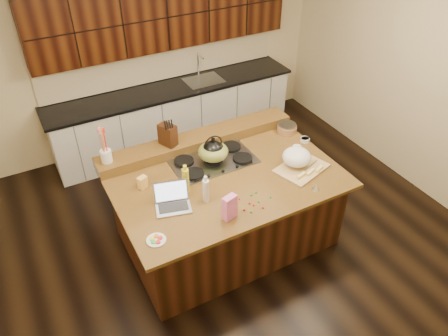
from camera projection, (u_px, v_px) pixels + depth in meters
room at (226, 143)px, 4.40m from camera, size 5.52×5.02×2.72m
island at (226, 208)px, 4.93m from camera, size 2.40×1.60×0.92m
back_ledge at (198, 140)px, 5.11m from camera, size 2.40×0.30×0.12m
cooktop at (213, 161)px, 4.86m from camera, size 0.92×0.52×0.05m
back_counter at (171, 83)px, 6.30m from camera, size 3.70×0.66×2.40m
kettle at (213, 150)px, 4.77m from camera, size 0.32×0.32×0.22m
green_bowl at (213, 152)px, 4.78m from camera, size 0.44×0.44×0.19m
laptop at (172, 200)px, 4.25m from camera, size 0.40×0.35×0.24m
oil_bottle at (186, 180)px, 4.38m from camera, size 0.09×0.09×0.27m
vinegar_bottle at (206, 191)px, 4.27m from camera, size 0.08×0.08×0.25m
wooden_tray at (298, 160)px, 4.73m from camera, size 0.63×0.54×0.22m
ramekin_a at (297, 148)px, 5.05m from camera, size 0.11×0.11×0.04m
ramekin_b at (305, 140)px, 5.18m from camera, size 0.10×0.10×0.04m
ramekin_c at (305, 139)px, 5.19m from camera, size 0.11×0.11×0.04m
strainer_bowl at (287, 129)px, 5.34m from camera, size 0.29×0.29×0.09m
kitchen_timer at (316, 187)px, 4.46m from camera, size 0.10×0.10×0.07m
pink_bag at (230, 207)px, 4.07m from camera, size 0.15×0.11×0.26m
candy_plate at (156, 240)px, 3.91m from camera, size 0.23×0.23×0.01m
package_box at (143, 182)px, 4.47m from camera, size 0.11×0.10×0.13m
utensil_crock at (106, 156)px, 4.63m from camera, size 0.16×0.16×0.14m
knife_block at (168, 135)px, 4.86m from camera, size 0.19×0.23×0.24m
gumdrop_0 at (228, 205)px, 4.27m from camera, size 0.02×0.02×0.02m
gumdrop_1 at (251, 195)px, 4.40m from camera, size 0.02×0.02×0.02m
gumdrop_2 at (263, 208)px, 4.24m from camera, size 0.02×0.02×0.02m
gumdrop_3 at (259, 202)px, 4.32m from camera, size 0.02×0.02×0.02m
gumdrop_4 at (250, 203)px, 4.30m from camera, size 0.02×0.02×0.02m
gumdrop_5 at (222, 206)px, 4.27m from camera, size 0.02×0.02×0.02m
gumdrop_6 at (240, 199)px, 4.35m from camera, size 0.02×0.02×0.02m
gumdrop_7 at (256, 193)px, 4.43m from camera, size 0.02×0.02×0.02m
gumdrop_8 at (254, 205)px, 4.28m from camera, size 0.02×0.02×0.02m
gumdrop_9 at (251, 212)px, 4.20m from camera, size 0.02×0.02×0.02m
gumdrop_10 at (244, 210)px, 4.22m from camera, size 0.02×0.02×0.02m
gumdrop_11 at (270, 197)px, 4.37m from camera, size 0.02×0.02×0.02m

